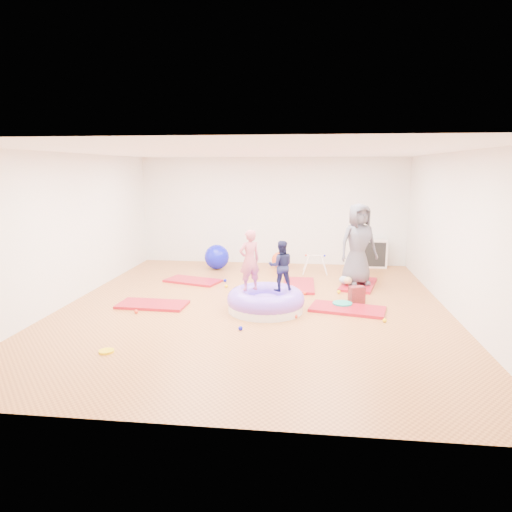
# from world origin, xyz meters

# --- Properties ---
(room) EXTENTS (7.01, 8.01, 2.81)m
(room) POSITION_xyz_m (0.00, 0.00, 1.40)
(room) COLOR #CA803E
(room) RESTS_ON ground
(gym_mat_front_left) EXTENTS (1.28, 0.68, 0.05)m
(gym_mat_front_left) POSITION_xyz_m (-1.88, -0.16, 0.03)
(gym_mat_front_left) COLOR maroon
(gym_mat_front_left) RESTS_ON ground
(gym_mat_mid_left) EXTENTS (1.35, 0.95, 0.05)m
(gym_mat_mid_left) POSITION_xyz_m (-1.60, 1.71, 0.03)
(gym_mat_mid_left) COLOR maroon
(gym_mat_mid_left) RESTS_ON ground
(gym_mat_center_back) EXTENTS (0.68, 1.33, 0.05)m
(gym_mat_center_back) POSITION_xyz_m (0.78, 1.57, 0.03)
(gym_mat_center_back) COLOR maroon
(gym_mat_center_back) RESTS_ON ground
(gym_mat_right) EXTENTS (1.43, 0.94, 0.05)m
(gym_mat_right) POSITION_xyz_m (1.70, -0.02, 0.03)
(gym_mat_right) COLOR maroon
(gym_mat_right) RESTS_ON ground
(gym_mat_rear_right) EXTENTS (0.97, 1.46, 0.06)m
(gym_mat_rear_right) POSITION_xyz_m (2.07, 1.81, 0.03)
(gym_mat_rear_right) COLOR maroon
(gym_mat_rear_right) RESTS_ON ground
(inflatable_cushion) EXTENTS (1.39, 1.39, 0.44)m
(inflatable_cushion) POSITION_xyz_m (0.23, -0.20, 0.17)
(inflatable_cushion) COLOR white
(inflatable_cushion) RESTS_ON ground
(child_pink) EXTENTS (0.48, 0.44, 1.10)m
(child_pink) POSITION_xyz_m (-0.07, -0.13, 0.95)
(child_pink) COLOR #CE6170
(child_pink) RESTS_ON inflatable_cushion
(child_navy) EXTENTS (0.49, 0.41, 0.91)m
(child_navy) POSITION_xyz_m (0.49, -0.09, 0.86)
(child_navy) COLOR #191B41
(child_navy) RESTS_ON inflatable_cushion
(adult_caregiver) EXTENTS (1.00, 0.85, 1.74)m
(adult_caregiver) POSITION_xyz_m (2.03, 1.74, 0.93)
(adult_caregiver) COLOR #52505C
(adult_caregiver) RESTS_ON gym_mat_rear_right
(infant) EXTENTS (0.35, 0.36, 0.21)m
(infant) POSITION_xyz_m (1.82, 1.63, 0.16)
(infant) COLOR #A6B8CD
(infant) RESTS_ON gym_mat_rear_right
(ball_pit_balls) EXTENTS (4.34, 3.11, 0.07)m
(ball_pit_balls) POSITION_xyz_m (0.41, 0.39, 0.04)
(ball_pit_balls) COLOR #2F7A24
(ball_pit_balls) RESTS_ON ground
(exercise_ball_blue) EXTENTS (0.62, 0.62, 0.62)m
(exercise_ball_blue) POSITION_xyz_m (-1.33, 3.09, 0.31)
(exercise_ball_blue) COLOR #0E11D6
(exercise_ball_blue) RESTS_ON ground
(exercise_ball_orange) EXTENTS (0.42, 0.42, 0.42)m
(exercise_ball_orange) POSITION_xyz_m (0.25, 3.38, 0.21)
(exercise_ball_orange) COLOR #FB5525
(exercise_ball_orange) RESTS_ON ground
(infant_play_gym) EXTENTS (0.60, 0.57, 0.46)m
(infant_play_gym) POSITION_xyz_m (1.14, 2.86, 0.31)
(infant_play_gym) COLOR white
(infant_play_gym) RESTS_ON ground
(cube_shelf) EXTENTS (0.72, 0.36, 0.72)m
(cube_shelf) POSITION_xyz_m (2.61, 3.79, 0.36)
(cube_shelf) COLOR white
(cube_shelf) RESTS_ON ground
(balance_disc) EXTENTS (0.36, 0.36, 0.08)m
(balance_disc) POSITION_xyz_m (1.62, 0.20, 0.04)
(balance_disc) COLOR #1BB297
(balance_disc) RESTS_ON ground
(backpack) EXTENTS (0.32, 0.26, 0.32)m
(backpack) POSITION_xyz_m (1.90, 0.47, 0.16)
(backpack) COLOR red
(backpack) RESTS_ON ground
(yellow_toy) EXTENTS (0.21, 0.21, 0.03)m
(yellow_toy) POSITION_xyz_m (-1.78, -2.34, 0.02)
(yellow_toy) COLOR #FFD803
(yellow_toy) RESTS_ON ground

